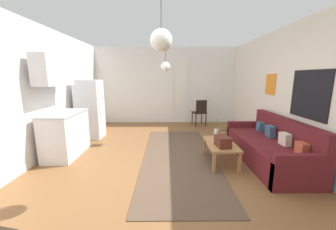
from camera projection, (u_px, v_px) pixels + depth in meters
The scene contains 14 objects.
ground_plane at pixel (165, 170), 3.63m from camera, with size 5.51×8.00×0.10m, color brown.
wall_back at pixel (166, 86), 7.05m from camera, with size 5.11×0.13×2.66m.
wall_right at pixel (310, 95), 3.39m from camera, with size 0.12×7.60×2.66m.
wall_left at pixel (18, 95), 3.35m from camera, with size 0.12×7.60×2.66m.
area_rug at pixel (179, 156), 4.12m from camera, with size 1.44×3.77×0.01m, color brown.
couch at pixel (270, 148), 3.83m from camera, with size 0.85×2.18×0.86m.
coffee_table at pixel (221, 145), 3.77m from camera, with size 0.52×0.93×0.40m.
bamboo_vase at pixel (216, 134), 4.01m from camera, with size 0.09×0.09×0.42m.
handbag at pixel (223, 141), 3.55m from camera, with size 0.25×0.34×0.31m.
refrigerator at pixel (90, 109), 5.32m from camera, with size 0.64×0.59×1.56m.
kitchen_counter at pixel (63, 119), 4.07m from camera, with size 0.59×1.12×2.06m.
accent_chair at pixel (200, 111), 6.66m from camera, with size 0.51×0.49×0.88m.
pendant_lamp_near at pixel (161, 40), 2.58m from camera, with size 0.29×0.29×0.70m.
pendant_lamp_far at pixel (165, 66), 4.93m from camera, with size 0.23×0.23×0.88m.
Camera 1 is at (0.03, -3.37, 1.64)m, focal length 21.06 mm.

